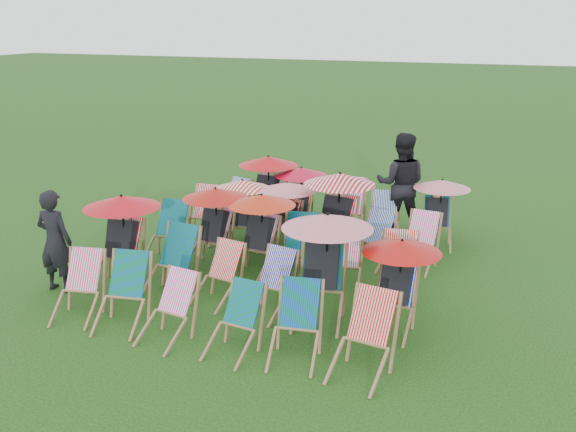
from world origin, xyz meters
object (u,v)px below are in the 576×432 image
(deckchair_0, at_px, (77,287))
(deckchair_5, at_px, (363,338))
(person_rear, at_px, (401,184))
(person_left, at_px, (55,241))
(deckchair_29, at_px, (438,212))

(deckchair_0, distance_m, deckchair_5, 3.97)
(deckchair_5, relative_size, person_rear, 0.49)
(person_left, height_order, person_rear, person_rear)
(deckchair_0, height_order, person_rear, person_rear)
(person_left, bearing_deg, deckchair_0, 143.07)
(deckchair_29, bearing_deg, person_left, -151.42)
(deckchair_0, bearing_deg, deckchair_29, 37.04)
(deckchair_5, height_order, person_left, person_left)
(deckchair_0, xyz_separation_m, deckchair_29, (4.06, 4.67, 0.19))
(deckchair_0, relative_size, person_left, 0.58)
(deckchair_0, relative_size, deckchair_5, 0.96)
(deckchair_5, height_order, person_rear, person_rear)
(person_rear, bearing_deg, deckchair_5, 88.46)
(deckchair_5, xyz_separation_m, person_left, (-4.83, 0.66, 0.31))
(deckchair_29, bearing_deg, person_rear, 140.76)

